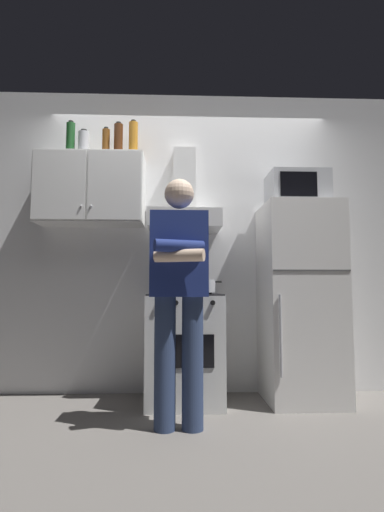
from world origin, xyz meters
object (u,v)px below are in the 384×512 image
person_standing (179,289)px  bottle_liquor_amber (133,139)px  range_hood (184,208)px  microwave (297,190)px  bottle_wine_green (70,139)px  bottle_rum_dark (118,140)px  upper_cabinet (91,190)px  bottle_canister_steel (84,143)px  stove_oven (185,347)px  refrigerator (300,301)px  bottle_beer_brown (106,143)px  cooking_pot (202,286)px

person_standing → bottle_liquor_amber: bottle_liquor_amber is taller
range_hood → person_standing: 1.01m
microwave → bottle_wine_green: bottle_wine_green is taller
range_hood → bottle_rum_dark: size_ratio=2.52×
upper_cabinet → bottle_canister_steel: bottle_canister_steel is taller
microwave → person_standing: (-1.00, -0.62, -0.84)m
stove_oven → range_hood: range_hood is taller
microwave → bottle_wine_green: 1.99m
refrigerator → bottle_liquor_amber: bearing=175.2°
refrigerator → bottle_beer_brown: (-1.63, 0.13, 1.37)m
stove_oven → bottle_liquor_amber: (-0.45, 0.12, 1.77)m
bottle_rum_dark → stove_oven: bearing=-11.2°
microwave → bottle_beer_brown: bottle_beer_brown is taller
upper_cabinet → stove_oven: (0.80, -0.13, -1.32)m
bottle_canister_steel → bottle_liquor_amber: size_ratio=0.71×
bottle_canister_steel → stove_oven: bearing=-7.9°
bottle_canister_steel → range_hood: bearing=0.4°
range_hood → bottle_canister_steel: 1.04m
cooking_pot → stove_oven: bearing=137.5°
bottle_liquor_amber → microwave: bearing=-4.0°
microwave → bottle_canister_steel: 1.87m
stove_oven → bottle_canister_steel: size_ratio=3.85×
range_hood → bottle_liquor_amber: size_ratio=2.35×
upper_cabinet → person_standing: size_ratio=0.55×
stove_oven → microwave: microwave is taller
refrigerator → bottle_beer_brown: bearing=175.3°
person_standing → bottle_wine_green: 1.76m
range_hood → microwave: range_hood is taller
stove_oven → bottle_wine_green: size_ratio=2.86×
person_standing → bottle_wine_green: bearing=142.1°
upper_cabinet → refrigerator: (1.75, -0.12, -0.95)m
cooking_pot → range_hood: bearing=117.9°
refrigerator → bottle_wine_green: size_ratio=5.23×
upper_cabinet → bottle_rum_dark: bottle_rum_dark is taller
microwave → refrigerator: bearing=-89.1°
cooking_pot → bottle_liquor_amber: bottle_liquor_amber is taller
refrigerator → person_standing: bearing=-148.8°
microwave → bottle_canister_steel: bottle_canister_steel is taller
stove_oven → refrigerator: (0.95, 0.00, 0.37)m
refrigerator → bottle_beer_brown: 2.14m
upper_cabinet → bottle_wine_green: 0.48m
person_standing → bottle_wine_green: (-0.94, 0.73, 1.30)m
cooking_pot → microwave: bearing=9.6°
microwave → bottle_wine_green: (-1.94, 0.10, 0.46)m
bottle_rum_dark → bottle_wine_green: bottle_wine_green is taller
refrigerator → bottle_wine_green: bearing=176.4°
bottle_canister_steel → microwave: bearing=-3.2°
person_standing → bottle_canister_steel: size_ratio=7.23×
bottle_canister_steel → bottle_beer_brown: bottle_beer_brown is taller
bottle_rum_dark → bottle_beer_brown: (-0.11, 0.02, -0.02)m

